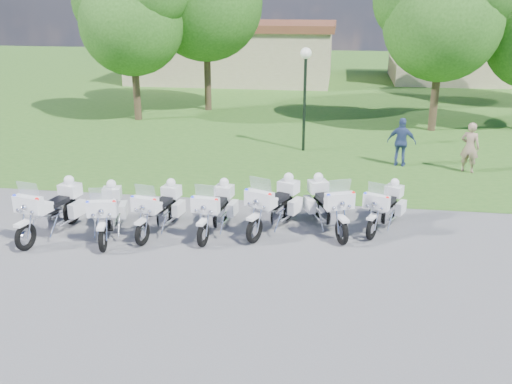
# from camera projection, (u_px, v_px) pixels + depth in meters

# --- Properties ---
(ground) EXTENTS (100.00, 100.00, 0.00)m
(ground) POSITION_uv_depth(u_px,v_px,m) (266.00, 242.00, 14.93)
(ground) COLOR #5D5D62
(ground) RESTS_ON ground
(grass_lawn) EXTENTS (100.00, 48.00, 0.01)m
(grass_lawn) POSITION_uv_depth(u_px,v_px,m) (315.00, 84.00, 40.12)
(grass_lawn) COLOR #2F631F
(grass_lawn) RESTS_ON ground
(motorcycle_0) EXTENTS (1.18, 2.54, 1.73)m
(motorcycle_0) POSITION_uv_depth(u_px,v_px,m) (52.00, 209.00, 15.21)
(motorcycle_0) COLOR black
(motorcycle_0) RESTS_ON ground
(motorcycle_1) EXTENTS (1.12, 2.38, 1.62)m
(motorcycle_1) POSITION_uv_depth(u_px,v_px,m) (108.00, 212.00, 15.12)
(motorcycle_1) COLOR black
(motorcycle_1) RESTS_ON ground
(motorcycle_2) EXTENTS (1.03, 2.32, 1.57)m
(motorcycle_2) POSITION_uv_depth(u_px,v_px,m) (160.00, 208.00, 15.42)
(motorcycle_2) COLOR black
(motorcycle_2) RESTS_ON ground
(motorcycle_3) EXTENTS (0.97, 2.37, 1.59)m
(motorcycle_3) POSITION_uv_depth(u_px,v_px,m) (216.00, 209.00, 15.37)
(motorcycle_3) COLOR black
(motorcycle_3) RESTS_ON ground
(motorcycle_4) EXTENTS (1.45, 2.41, 1.72)m
(motorcycle_4) POSITION_uv_depth(u_px,v_px,m) (275.00, 204.00, 15.53)
(motorcycle_4) COLOR black
(motorcycle_4) RESTS_ON ground
(motorcycle_5) EXTENTS (1.42, 2.37, 1.69)m
(motorcycle_5) POSITION_uv_depth(u_px,v_px,m) (328.00, 205.00, 15.54)
(motorcycle_5) COLOR black
(motorcycle_5) RESTS_ON ground
(motorcycle_6) EXTENTS (1.30, 2.11, 1.51)m
(motorcycle_6) POSITION_uv_depth(u_px,v_px,m) (385.00, 206.00, 15.64)
(motorcycle_6) COLOR black
(motorcycle_6) RESTS_ON ground
(lamp_post) EXTENTS (0.44, 0.44, 4.14)m
(lamp_post) POSITION_uv_depth(u_px,v_px,m) (305.00, 74.00, 22.42)
(lamp_post) COLOR black
(lamp_post) RESTS_ON ground
(tree_0) EXTENTS (5.91, 5.04, 7.88)m
(tree_0) POSITION_uv_depth(u_px,v_px,m) (130.00, 13.00, 27.37)
(tree_0) COLOR #38281C
(tree_0) RESTS_ON ground
(tree_2) EXTENTS (6.10, 5.21, 8.14)m
(tree_2) POSITION_uv_depth(u_px,v_px,m) (442.00, 11.00, 25.08)
(tree_2) COLOR #38281C
(tree_2) RESTS_ON ground
(building_west) EXTENTS (14.56, 8.32, 4.10)m
(building_west) POSITION_uv_depth(u_px,v_px,m) (233.00, 51.00, 41.17)
(building_west) COLOR tan
(building_west) RESTS_ON ground
(building_east) EXTENTS (11.44, 7.28, 4.10)m
(building_east) POSITION_uv_depth(u_px,v_px,m) (472.00, 52.00, 40.74)
(building_east) COLOR tan
(building_east) RESTS_ON ground
(bystander_a) EXTENTS (0.79, 0.69, 1.83)m
(bystander_a) POSITION_uv_depth(u_px,v_px,m) (470.00, 148.00, 20.38)
(bystander_a) COLOR #9E7E6B
(bystander_a) RESTS_ON ground
(bystander_c) EXTENTS (1.14, 0.68, 1.81)m
(bystander_c) POSITION_uv_depth(u_px,v_px,m) (402.00, 142.00, 21.12)
(bystander_c) COLOR navy
(bystander_c) RESTS_ON ground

